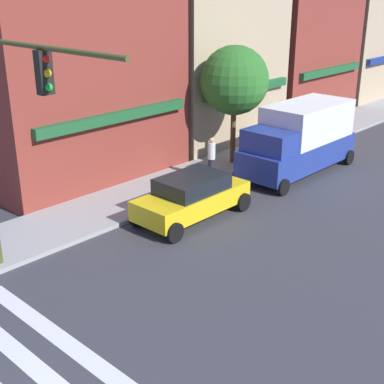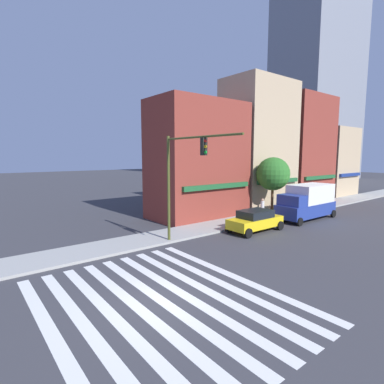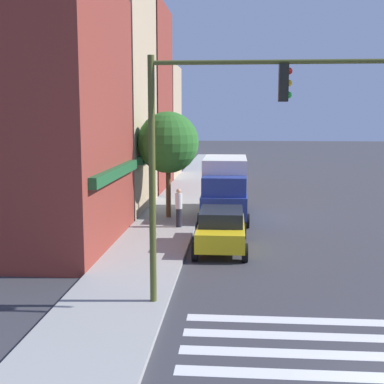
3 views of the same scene
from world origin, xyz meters
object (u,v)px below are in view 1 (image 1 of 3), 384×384
at_px(traffic_signal, 6,119).
at_px(pedestrian_white_shirt, 211,157).
at_px(box_truck_blue, 300,138).
at_px(sedan_yellow, 192,196).
at_px(street_tree, 234,81).

height_order(traffic_signal, pedestrian_white_shirt, traffic_signal).
xyz_separation_m(traffic_signal, pedestrian_white_shirt, (9.85, 1.81, -3.64)).
bearing_deg(traffic_signal, box_truck_blue, -0.96).
distance_m(traffic_signal, sedan_yellow, 7.56).
distance_m(traffic_signal, street_tree, 12.50).
relative_size(pedestrian_white_shirt, street_tree, 0.34).
xyz_separation_m(traffic_signal, sedan_yellow, (6.49, -0.22, -3.87)).
bearing_deg(pedestrian_white_shirt, sedan_yellow, 13.55).
bearing_deg(street_tree, pedestrian_white_shirt, -161.93).
height_order(traffic_signal, street_tree, traffic_signal).
bearing_deg(box_truck_blue, traffic_signal, 179.03).
relative_size(traffic_signal, street_tree, 1.29).
xyz_separation_m(traffic_signal, street_tree, (12.21, 2.58, -0.82)).
bearing_deg(pedestrian_white_shirt, street_tree, -179.55).
xyz_separation_m(sedan_yellow, box_truck_blue, (6.87, -0.00, 0.75)).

